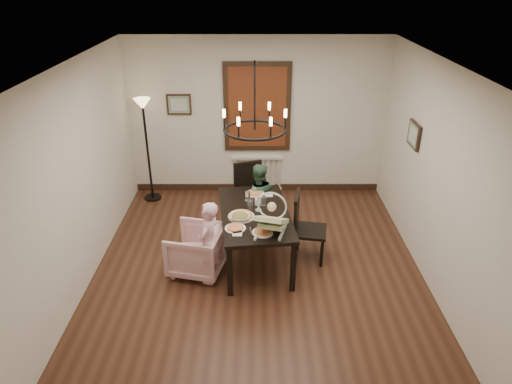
{
  "coord_description": "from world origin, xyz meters",
  "views": [
    {
      "loc": [
        -0.03,
        -5.23,
        3.8
      ],
      "look_at": [
        -0.02,
        0.29,
        1.05
      ],
      "focal_mm": 32.0,
      "sensor_mm": 36.0,
      "label": 1
    }
  ],
  "objects_px": {
    "drinking_glass": "(250,204)",
    "chair_right": "(310,227)",
    "seated_man": "(258,204)",
    "floor_lamp": "(148,152)",
    "elderly_woman": "(209,249)",
    "armchair": "(196,250)",
    "chair_far": "(252,197)",
    "baby_bouncer": "(272,218)",
    "dining_table": "(255,217)"
  },
  "relations": [
    {
      "from": "dining_table",
      "to": "floor_lamp",
      "type": "relative_size",
      "value": 0.97
    },
    {
      "from": "chair_far",
      "to": "elderly_woman",
      "type": "xyz_separation_m",
      "value": [
        -0.55,
        -1.43,
        -0.04
      ]
    },
    {
      "from": "seated_man",
      "to": "floor_lamp",
      "type": "xyz_separation_m",
      "value": [
        -1.91,
        1.15,
        0.42
      ]
    },
    {
      "from": "dining_table",
      "to": "baby_bouncer",
      "type": "xyz_separation_m",
      "value": [
        0.22,
        -0.49,
        0.27
      ]
    },
    {
      "from": "dining_table",
      "to": "baby_bouncer",
      "type": "relative_size",
      "value": 3.14
    },
    {
      "from": "floor_lamp",
      "to": "elderly_woman",
      "type": "bearing_deg",
      "value": -62.22
    },
    {
      "from": "elderly_woman",
      "to": "floor_lamp",
      "type": "height_order",
      "value": "floor_lamp"
    },
    {
      "from": "dining_table",
      "to": "chair_far",
      "type": "height_order",
      "value": "chair_far"
    },
    {
      "from": "seated_man",
      "to": "floor_lamp",
      "type": "height_order",
      "value": "floor_lamp"
    },
    {
      "from": "baby_bouncer",
      "to": "seated_man",
      "type": "bearing_deg",
      "value": 113.34
    },
    {
      "from": "chair_right",
      "to": "dining_table",
      "type": "bearing_deg",
      "value": 101.81
    },
    {
      "from": "seated_man",
      "to": "drinking_glass",
      "type": "bearing_deg",
      "value": 74.24
    },
    {
      "from": "floor_lamp",
      "to": "chair_right",
      "type": "bearing_deg",
      "value": -35.58
    },
    {
      "from": "armchair",
      "to": "baby_bouncer",
      "type": "relative_size",
      "value": 1.29
    },
    {
      "from": "elderly_woman",
      "to": "drinking_glass",
      "type": "bearing_deg",
      "value": 153.72
    },
    {
      "from": "armchair",
      "to": "seated_man",
      "type": "bearing_deg",
      "value": 153.68
    },
    {
      "from": "armchair",
      "to": "baby_bouncer",
      "type": "xyz_separation_m",
      "value": [
        1.01,
        -0.22,
        0.63
      ]
    },
    {
      "from": "elderly_woman",
      "to": "baby_bouncer",
      "type": "distance_m",
      "value": 0.94
    },
    {
      "from": "dining_table",
      "to": "floor_lamp",
      "type": "bearing_deg",
      "value": 127.56
    },
    {
      "from": "armchair",
      "to": "elderly_woman",
      "type": "bearing_deg",
      "value": 55.57
    },
    {
      "from": "elderly_woman",
      "to": "floor_lamp",
      "type": "relative_size",
      "value": 0.53
    },
    {
      "from": "drinking_glass",
      "to": "chair_right",
      "type": "bearing_deg",
      "value": -4.19
    },
    {
      "from": "seated_man",
      "to": "baby_bouncer",
      "type": "distance_m",
      "value": 1.36
    },
    {
      "from": "chair_far",
      "to": "elderly_woman",
      "type": "distance_m",
      "value": 1.53
    },
    {
      "from": "chair_far",
      "to": "drinking_glass",
      "type": "relative_size",
      "value": 6.9
    },
    {
      "from": "chair_right",
      "to": "elderly_woman",
      "type": "bearing_deg",
      "value": 120.24
    },
    {
      "from": "dining_table",
      "to": "drinking_glass",
      "type": "xyz_separation_m",
      "value": [
        -0.06,
        0.09,
        0.16
      ]
    },
    {
      "from": "chair_right",
      "to": "armchair",
      "type": "distance_m",
      "value": 1.61
    },
    {
      "from": "dining_table",
      "to": "drinking_glass",
      "type": "height_order",
      "value": "drinking_glass"
    },
    {
      "from": "seated_man",
      "to": "floor_lamp",
      "type": "relative_size",
      "value": 0.53
    },
    {
      "from": "armchair",
      "to": "baby_bouncer",
      "type": "height_order",
      "value": "baby_bouncer"
    },
    {
      "from": "chair_far",
      "to": "armchair",
      "type": "distance_m",
      "value": 1.44
    },
    {
      "from": "chair_far",
      "to": "elderly_woman",
      "type": "relative_size",
      "value": 1.09
    },
    {
      "from": "chair_far",
      "to": "baby_bouncer",
      "type": "xyz_separation_m",
      "value": [
        0.26,
        -1.44,
        0.43
      ]
    },
    {
      "from": "elderly_woman",
      "to": "floor_lamp",
      "type": "xyz_separation_m",
      "value": [
        -1.26,
        2.4,
        0.42
      ]
    },
    {
      "from": "armchair",
      "to": "drinking_glass",
      "type": "distance_m",
      "value": 0.97
    },
    {
      "from": "chair_far",
      "to": "drinking_glass",
      "type": "xyz_separation_m",
      "value": [
        -0.02,
        -0.86,
        0.32
      ]
    },
    {
      "from": "chair_far",
      "to": "floor_lamp",
      "type": "xyz_separation_m",
      "value": [
        -1.81,
        0.97,
        0.38
      ]
    },
    {
      "from": "seated_man",
      "to": "elderly_woman",
      "type": "bearing_deg",
      "value": 56.37
    },
    {
      "from": "armchair",
      "to": "chair_far",
      "type": "bearing_deg",
      "value": 161.19
    },
    {
      "from": "baby_bouncer",
      "to": "drinking_glass",
      "type": "xyz_separation_m",
      "value": [
        -0.28,
        0.58,
        -0.1
      ]
    },
    {
      "from": "chair_far",
      "to": "armchair",
      "type": "relative_size",
      "value": 1.47
    },
    {
      "from": "elderly_woman",
      "to": "seated_man",
      "type": "xyz_separation_m",
      "value": [
        0.65,
        1.25,
        -0.0
      ]
    },
    {
      "from": "chair_far",
      "to": "chair_right",
      "type": "bearing_deg",
      "value": -66.89
    },
    {
      "from": "chair_right",
      "to": "baby_bouncer",
      "type": "height_order",
      "value": "baby_bouncer"
    },
    {
      "from": "chair_right",
      "to": "floor_lamp",
      "type": "distance_m",
      "value": 3.27
    },
    {
      "from": "drinking_glass",
      "to": "floor_lamp",
      "type": "distance_m",
      "value": 2.56
    },
    {
      "from": "armchair",
      "to": "seated_man",
      "type": "relative_size",
      "value": 0.75
    },
    {
      "from": "armchair",
      "to": "floor_lamp",
      "type": "bearing_deg",
      "value": -141.2
    },
    {
      "from": "baby_bouncer",
      "to": "floor_lamp",
      "type": "distance_m",
      "value": 3.18
    }
  ]
}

